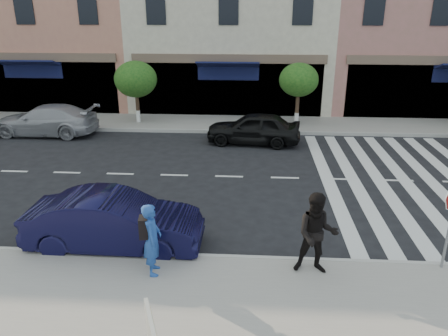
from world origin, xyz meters
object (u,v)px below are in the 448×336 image
(photographer, at_px, (152,239))
(car_near_mid, at_px, (114,221))
(car_far_mid, at_px, (253,128))
(car_far_left, at_px, (45,120))
(walker, at_px, (317,234))

(photographer, bearing_deg, car_near_mid, 36.86)
(photographer, bearing_deg, car_far_mid, -20.16)
(photographer, bearing_deg, car_far_left, 26.35)
(photographer, distance_m, car_far_left, 13.37)
(walker, xyz_separation_m, car_far_left, (-11.15, 10.78, -0.41))
(car_far_mid, bearing_deg, walker, 14.17)
(photographer, relative_size, car_near_mid, 0.38)
(photographer, height_order, car_far_left, photographer)
(photographer, xyz_separation_m, walker, (3.62, 0.27, 0.11))
(photographer, relative_size, car_far_mid, 0.41)
(car_near_mid, distance_m, car_far_mid, 9.67)
(photographer, bearing_deg, walker, -93.74)
(photographer, distance_m, car_near_mid, 1.81)
(walker, distance_m, car_near_mid, 5.00)
(walker, distance_m, car_far_mid, 10.13)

